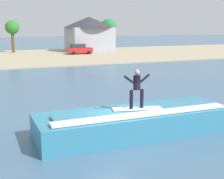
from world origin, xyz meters
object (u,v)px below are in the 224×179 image
object	(u,v)px
tree_tall_bare	(108,27)
wave_crest	(135,122)
tree_short_bushy	(12,28)
house_gabled_white	(89,32)
surfer	(137,87)
surfboard	(137,109)
car_far_shore	(79,49)

from	to	relation	value
tree_tall_bare	wave_crest	bearing A→B (deg)	-110.54
tree_short_bushy	house_gabled_white	bearing A→B (deg)	-7.68
wave_crest	surfer	distance (m)	1.72
surfer	tree_tall_bare	xyz separation A→B (m)	(17.48, 46.71, 2.29)
surfboard	car_far_shore	bearing A→B (deg)	76.83
surfer	car_far_shore	xyz separation A→B (m)	(9.45, 40.18, -1.34)
house_gabled_white	tree_short_bushy	world-z (taller)	house_gabled_white
surfer	tree_tall_bare	bearing A→B (deg)	69.48
surfboard	tree_tall_bare	size ratio (longest dim) A/B	0.37
wave_crest	tree_short_bushy	xyz separation A→B (m)	(-0.72, 47.48, 3.82)
surfboard	car_far_shore	distance (m)	41.25
surfboard	tree_tall_bare	distance (m)	49.95
wave_crest	house_gabled_white	distance (m)	47.55
wave_crest	tree_tall_bare	xyz separation A→B (m)	(17.41, 46.45, 3.99)
surfer	tree_tall_bare	size ratio (longest dim) A/B	0.28
surfer	wave_crest	bearing A→B (deg)	73.26
surfer	tree_tall_bare	distance (m)	49.92
surfboard	tree_short_bushy	bearing A→B (deg)	90.83
car_far_shore	house_gabled_white	size ratio (longest dim) A/B	0.43
house_gabled_white	tree_short_bushy	size ratio (longest dim) A/B	1.66
tree_tall_bare	tree_short_bushy	xyz separation A→B (m)	(-18.12, 1.03, -0.17)
house_gabled_white	tree_tall_bare	xyz separation A→B (m)	(4.29, 0.84, 0.95)
tree_short_bushy	surfer	bearing A→B (deg)	-89.23
tree_short_bushy	surfboard	bearing A→B (deg)	-89.17
car_far_shore	surfboard	bearing A→B (deg)	-103.17
tree_tall_bare	tree_short_bushy	size ratio (longest dim) A/B	1.07
wave_crest	tree_tall_bare	size ratio (longest dim) A/B	1.46
wave_crest	car_far_shore	bearing A→B (deg)	76.79
wave_crest	car_far_shore	size ratio (longest dim) A/B	2.18
tree_tall_bare	surfboard	bearing A→B (deg)	-110.47
house_gabled_white	wave_crest	bearing A→B (deg)	-106.04
wave_crest	surfboard	xyz separation A→B (m)	(-0.03, -0.24, 0.68)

